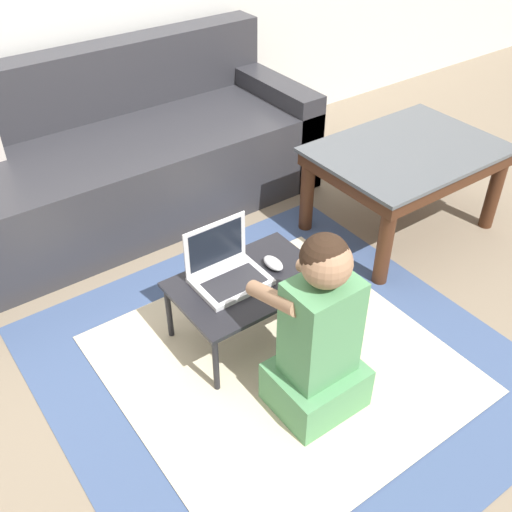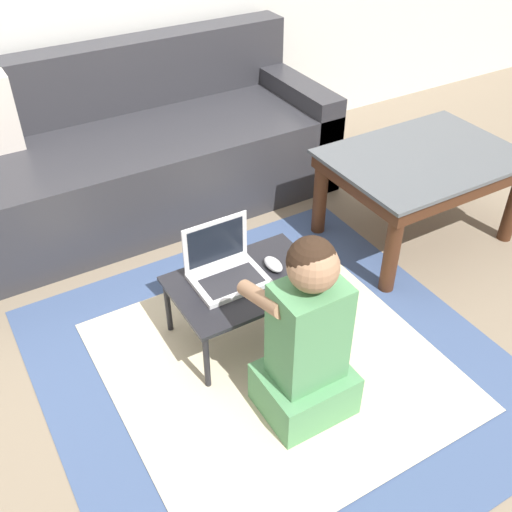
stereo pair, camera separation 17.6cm
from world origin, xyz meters
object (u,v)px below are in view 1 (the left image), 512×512
(laptop_desk, at_px, (248,286))
(person_seated, at_px, (319,337))
(coffee_table, at_px, (406,161))
(couch, at_px, (111,164))
(computer_mouse, at_px, (273,263))
(laptop, at_px, (228,273))

(laptop_desk, xyz_separation_m, person_seated, (-0.01, -0.43, 0.08))
(person_seated, bearing_deg, laptop_desk, 88.39)
(coffee_table, xyz_separation_m, laptop_desk, (-1.09, -0.19, -0.13))
(coffee_table, bearing_deg, couch, 138.43)
(laptop_desk, distance_m, computer_mouse, 0.14)
(coffee_table, relative_size, person_seated, 1.18)
(coffee_table, relative_size, laptop, 3.20)
(person_seated, bearing_deg, coffee_table, 29.80)
(coffee_table, bearing_deg, computer_mouse, -169.27)
(laptop_desk, bearing_deg, computer_mouse, 5.91)
(laptop, bearing_deg, coffee_table, 7.12)
(laptop, relative_size, computer_mouse, 2.64)
(couch, relative_size, laptop_desk, 3.56)
(couch, height_order, laptop, couch)
(laptop_desk, bearing_deg, couch, 91.55)
(couch, bearing_deg, laptop, -91.52)
(computer_mouse, bearing_deg, coffee_table, 10.73)
(laptop_desk, bearing_deg, laptop, 140.75)
(couch, height_order, computer_mouse, couch)
(person_seated, bearing_deg, computer_mouse, 72.02)
(coffee_table, relative_size, laptop_desk, 1.51)
(laptop, distance_m, computer_mouse, 0.20)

